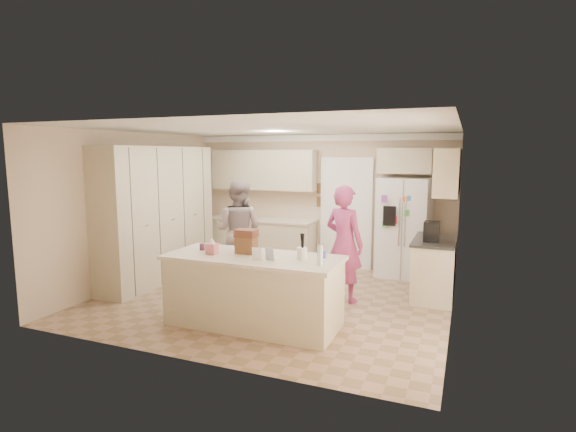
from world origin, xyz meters
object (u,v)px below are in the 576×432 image
at_px(dollhouse_body, 246,245).
at_px(island_base, 254,292).
at_px(refrigerator, 405,228).
at_px(teen_boy, 238,230).
at_px(coffee_maker, 432,231).
at_px(utensil_crock, 302,253).
at_px(tissue_box, 212,249).
at_px(teen_girl, 344,243).

bearing_deg(dollhouse_body, island_base, -33.69).
bearing_deg(dollhouse_body, refrigerator, 61.65).
xyz_separation_m(dollhouse_body, teen_boy, (-1.04, 1.72, -0.14)).
height_order(coffee_maker, utensil_crock, coffee_maker).
relative_size(dollhouse_body, teen_boy, 0.15).
relative_size(island_base, tissue_box, 15.71).
bearing_deg(teen_boy, tissue_box, 104.44).
relative_size(coffee_maker, island_base, 0.14).
bearing_deg(coffee_maker, teen_boy, -178.51).
height_order(island_base, utensil_crock, utensil_crock).
distance_m(dollhouse_body, teen_girl, 1.64).
bearing_deg(refrigerator, teen_girl, -104.00).
bearing_deg(dollhouse_body, teen_boy, 121.22).
height_order(tissue_box, teen_girl, teen_girl).
relative_size(teen_boy, teen_girl, 1.01).
relative_size(coffee_maker, teen_boy, 0.17).
xyz_separation_m(tissue_box, dollhouse_body, (0.40, 0.20, 0.04)).
xyz_separation_m(island_base, tissue_box, (-0.55, -0.10, 0.56)).
bearing_deg(island_base, refrigerator, 64.60).
bearing_deg(utensil_crock, tissue_box, -172.87).
distance_m(dollhouse_body, teen_boy, 2.01).
height_order(tissue_box, teen_boy, teen_boy).
bearing_deg(teen_boy, refrigerator, -157.62).
height_order(coffee_maker, teen_boy, teen_boy).
distance_m(utensil_crock, tissue_box, 1.21).
bearing_deg(utensil_crock, dollhouse_body, 176.42).
bearing_deg(island_base, teen_girl, 59.50).
bearing_deg(tissue_box, teen_girl, 47.56).
xyz_separation_m(coffee_maker, teen_boy, (-3.24, -0.08, -0.18)).
distance_m(island_base, tissue_box, 0.79).
height_order(refrigerator, island_base, refrigerator).
bearing_deg(tissue_box, island_base, 10.30).
bearing_deg(coffee_maker, tissue_box, -142.43).
xyz_separation_m(coffee_maker, utensil_crock, (-1.40, -1.85, -0.07)).
relative_size(coffee_maker, utensil_crock, 2.00).
relative_size(utensil_crock, dollhouse_body, 0.58).
relative_size(island_base, utensil_crock, 14.67).
xyz_separation_m(coffee_maker, teen_girl, (-1.22, -0.49, -0.19)).
bearing_deg(utensil_crock, teen_boy, 136.18).
relative_size(island_base, teen_boy, 1.23).
bearing_deg(teen_boy, utensil_crock, 132.14).
relative_size(utensil_crock, teen_girl, 0.08).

